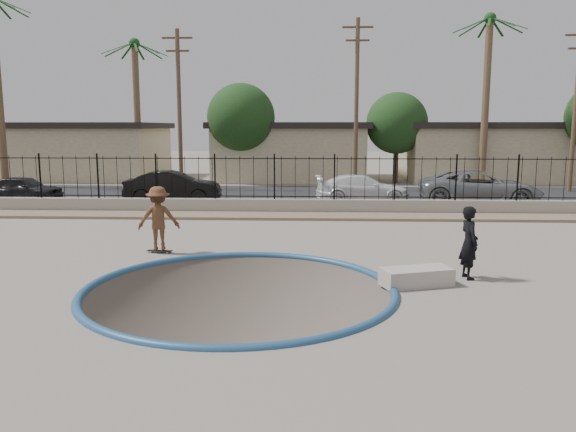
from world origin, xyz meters
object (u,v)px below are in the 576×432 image
(skateboard, at_px, (160,251))
(car_c, at_px, (362,188))
(car_a, at_px, (24,188))
(car_b, at_px, (173,187))
(concrete_ledge, at_px, (416,277))
(skater, at_px, (159,222))
(videographer, at_px, (469,243))
(car_d, at_px, (480,187))

(skateboard, xyz_separation_m, car_c, (6.78, 11.22, 0.63))
(car_a, distance_m, car_b, 7.33)
(concrete_ledge, xyz_separation_m, car_c, (-0.02, 14.31, 0.48))
(car_b, bearing_deg, skater, -172.17)
(car_c, bearing_deg, concrete_ledge, 176.86)
(skateboard, height_order, videographer, videographer)
(skater, xyz_separation_m, car_b, (-2.28, 10.76, -0.13))
(skater, distance_m, car_b, 11.00)
(skateboard, relative_size, car_c, 0.17)
(concrete_ledge, relative_size, car_d, 0.29)
(skateboard, xyz_separation_m, concrete_ledge, (6.80, -3.08, 0.15))
(skateboard, distance_m, car_d, 16.28)
(skateboard, bearing_deg, car_b, 107.50)
(videographer, bearing_deg, skateboard, 63.78)
(skateboard, height_order, car_b, car_b)
(car_a, bearing_deg, car_b, -86.46)
(car_c, distance_m, car_d, 5.44)
(videographer, relative_size, car_b, 0.39)
(car_d, bearing_deg, videographer, 168.44)
(skater, height_order, concrete_ledge, skater)
(videographer, height_order, concrete_ledge, videographer)
(concrete_ledge, bearing_deg, videographer, 26.13)
(car_a, bearing_deg, concrete_ledge, -126.61)
(skater, relative_size, car_c, 0.41)
(skater, xyz_separation_m, videographer, (8.14, -2.43, -0.04))
(concrete_ledge, height_order, car_d, car_d)
(skateboard, xyz_separation_m, videographer, (8.14, -2.43, 0.82))
(skateboard, height_order, car_a, car_a)
(skateboard, xyz_separation_m, car_a, (-9.60, 10.76, 0.60))
(skateboard, height_order, car_d, car_d)
(car_c, bearing_deg, skater, 145.63)
(concrete_ledge, bearing_deg, car_d, 68.72)
(skateboard, relative_size, car_b, 0.17)
(skateboard, bearing_deg, car_d, 46.98)
(skateboard, relative_size, car_d, 0.14)
(skater, xyz_separation_m, skateboard, (0.00, 0.00, -0.86))
(skater, distance_m, skateboard, 0.86)
(car_a, bearing_deg, skateboard, -134.70)
(car_a, bearing_deg, car_d, -86.46)
(car_c, relative_size, car_d, 0.80)
(car_b, xyz_separation_m, car_c, (9.05, 0.46, -0.10))
(car_c, height_order, car_d, car_d)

